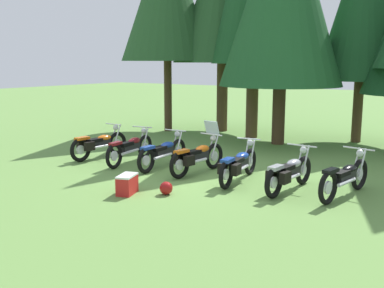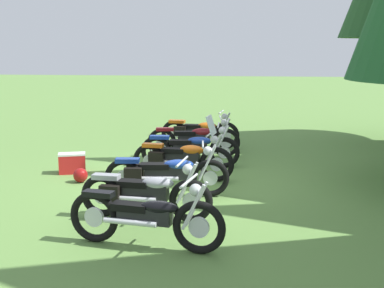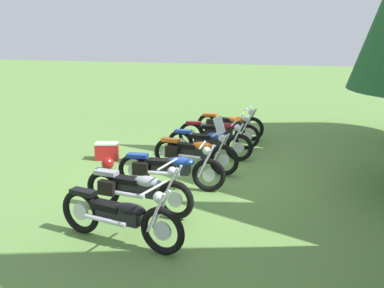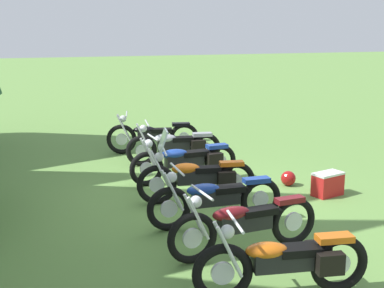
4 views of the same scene
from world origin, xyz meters
The scene contains 10 objects.
ground_plane centered at (0.00, 0.00, 0.00)m, with size 80.00×80.00×0.00m, color #608C42.
motorcycle_0 centered at (-3.75, -0.06, 0.46)m, with size 0.72×2.20×1.02m.
motorcycle_1 centered at (-2.47, -0.02, 0.46)m, with size 0.69×2.34×1.02m.
motorcycle_2 centered at (-1.29, 0.03, 0.45)m, with size 0.72×2.30×1.01m.
motorcycle_3 centered at (-0.11, -0.01, 0.47)m, with size 0.74×2.18×1.37m.
motorcycle_4 centered at (1.21, -0.14, 0.45)m, with size 0.72×2.33×1.01m.
motorcycle_5 centered at (2.58, -0.24, 0.45)m, with size 0.76×2.20×1.01m.
motorcycle_6 centered at (3.79, 0.05, 0.45)m, with size 0.74×2.28×1.02m.
picnic_cooler centered at (-0.39, -2.50, 0.22)m, with size 0.50×0.66×0.45m.
dropped_helmet centered at (0.38, -2.05, 0.15)m, with size 0.30×0.30×0.30m, color maroon.
Camera 1 is at (6.43, -9.98, 2.97)m, focal length 42.52 mm.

